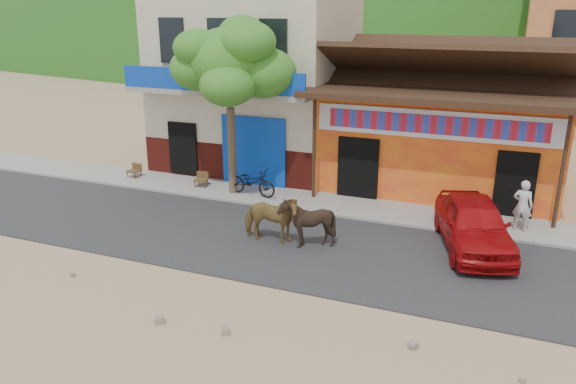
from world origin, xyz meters
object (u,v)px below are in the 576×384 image
(red_car, at_px, (474,224))
(cafe_chair_right, at_px, (133,165))
(scooter, at_px, (252,182))
(tree, at_px, (231,108))
(cow_tan, at_px, (271,219))
(cow_dark, at_px, (307,222))
(pedestrian, at_px, (523,205))
(cafe_chair_left, at_px, (201,174))

(red_car, height_order, cafe_chair_right, red_car)
(red_car, xyz_separation_m, scooter, (-7.48, 1.59, -0.14))
(tree, relative_size, scooter, 3.24)
(scooter, distance_m, cafe_chair_right, 5.16)
(cow_tan, distance_m, scooter, 3.96)
(cow_dark, bearing_deg, pedestrian, 134.27)
(red_car, bearing_deg, cafe_chair_right, 154.90)
(red_car, relative_size, pedestrian, 2.71)
(scooter, bearing_deg, cow_tan, -140.79)
(tree, bearing_deg, cafe_chair_right, 176.87)
(red_car, distance_m, scooter, 7.65)
(tree, distance_m, cafe_chair_left, 2.89)
(cow_dark, height_order, red_car, red_car)
(tree, relative_size, cow_tan, 3.56)
(cow_tan, relative_size, scooter, 0.91)
(cafe_chair_right, bearing_deg, cafe_chair_left, 3.99)
(tree, height_order, scooter, tree)
(cafe_chair_left, bearing_deg, scooter, -14.90)
(red_car, bearing_deg, tree, 152.11)
(cow_tan, xyz_separation_m, cafe_chair_left, (-4.32, 3.54, -0.15))
(scooter, bearing_deg, pedestrian, -83.57)
(tree, bearing_deg, red_car, -11.26)
(pedestrian, bearing_deg, scooter, 10.76)
(cow_dark, relative_size, cafe_chair_left, 1.47)
(scooter, xyz_separation_m, cafe_chair_right, (-5.15, 0.29, -0.02))
(cow_tan, height_order, cafe_chair_right, cow_tan)
(tree, bearing_deg, pedestrian, 0.03)
(scooter, relative_size, cafe_chair_right, 1.97)
(cow_tan, bearing_deg, scooter, 27.49)
(cow_dark, xyz_separation_m, red_car, (4.28, 1.61, 0.00))
(red_car, relative_size, cafe_chair_left, 4.33)
(cow_dark, distance_m, scooter, 4.53)
(tree, distance_m, scooter, 2.62)
(red_car, bearing_deg, cow_dark, -176.02)
(cafe_chair_left, height_order, cafe_chair_right, cafe_chair_left)
(tree, bearing_deg, cafe_chair_left, 172.81)
(cafe_chair_left, xyz_separation_m, cafe_chair_right, (-3.00, 0.06, -0.01))
(tree, height_order, cow_tan, tree)
(tree, relative_size, cow_dark, 4.24)
(scooter, height_order, cafe_chair_right, scooter)
(cow_dark, height_order, cafe_chair_left, cow_dark)
(cow_dark, distance_m, red_car, 4.58)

